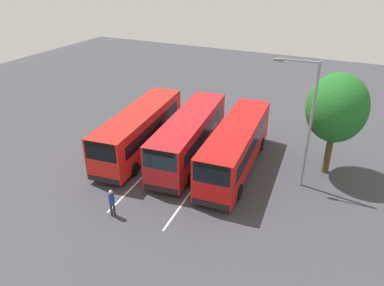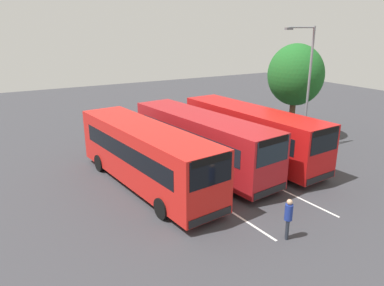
{
  "view_description": "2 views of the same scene",
  "coord_description": "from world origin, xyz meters",
  "px_view_note": "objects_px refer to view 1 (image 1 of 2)",
  "views": [
    {
      "loc": [
        21.12,
        10.54,
        13.41
      ],
      "look_at": [
        0.57,
        0.75,
        1.87
      ],
      "focal_mm": 34.04,
      "sensor_mm": 36.0,
      "label": 1
    },
    {
      "loc": [
        16.73,
        -10.62,
        8.16
      ],
      "look_at": [
        -1.36,
        -0.19,
        1.43
      ],
      "focal_mm": 33.46,
      "sensor_mm": 36.0,
      "label": 2
    }
  ],
  "objects_px": {
    "bus_center_right": "(236,146)",
    "bus_far_left": "(140,129)",
    "bus_center_left": "(189,135)",
    "depot_tree": "(337,108)",
    "street_lamp": "(307,118)",
    "pedestrian": "(112,201)"
  },
  "relations": [
    {
      "from": "bus_far_left",
      "to": "street_lamp",
      "type": "relative_size",
      "value": 1.35
    },
    {
      "from": "pedestrian",
      "to": "street_lamp",
      "type": "relative_size",
      "value": 0.21
    },
    {
      "from": "bus_far_left",
      "to": "bus_center_right",
      "type": "height_order",
      "value": "same"
    },
    {
      "from": "pedestrian",
      "to": "depot_tree",
      "type": "bearing_deg",
      "value": -94.78
    },
    {
      "from": "street_lamp",
      "to": "depot_tree",
      "type": "height_order",
      "value": "street_lamp"
    },
    {
      "from": "bus_center_left",
      "to": "depot_tree",
      "type": "bearing_deg",
      "value": 96.37
    },
    {
      "from": "bus_far_left",
      "to": "bus_center_left",
      "type": "height_order",
      "value": "same"
    },
    {
      "from": "depot_tree",
      "to": "street_lamp",
      "type": "bearing_deg",
      "value": -30.57
    },
    {
      "from": "street_lamp",
      "to": "depot_tree",
      "type": "bearing_deg",
      "value": -122.72
    },
    {
      "from": "bus_far_left",
      "to": "pedestrian",
      "type": "xyz_separation_m",
      "value": [
        7.57,
        2.91,
        -0.78
      ]
    },
    {
      "from": "bus_center_right",
      "to": "bus_far_left",
      "type": "bearing_deg",
      "value": -90.05
    },
    {
      "from": "bus_far_left",
      "to": "bus_center_right",
      "type": "bearing_deg",
      "value": 87.77
    },
    {
      "from": "bus_center_left",
      "to": "depot_tree",
      "type": "distance_m",
      "value": 10.25
    },
    {
      "from": "bus_center_left",
      "to": "street_lamp",
      "type": "xyz_separation_m",
      "value": [
        0.24,
        8.1,
        2.95
      ]
    },
    {
      "from": "bus_far_left",
      "to": "bus_center_left",
      "type": "relative_size",
      "value": 1.0
    },
    {
      "from": "depot_tree",
      "to": "bus_center_right",
      "type": "bearing_deg",
      "value": -68.66
    },
    {
      "from": "street_lamp",
      "to": "bus_center_right",
      "type": "bearing_deg",
      "value": -4.1
    },
    {
      "from": "depot_tree",
      "to": "bus_far_left",
      "type": "bearing_deg",
      "value": -77.94
    },
    {
      "from": "bus_center_left",
      "to": "bus_far_left",
      "type": "bearing_deg",
      "value": -87.13
    },
    {
      "from": "bus_center_right",
      "to": "pedestrian",
      "type": "height_order",
      "value": "bus_center_right"
    },
    {
      "from": "bus_far_left",
      "to": "bus_center_left",
      "type": "distance_m",
      "value": 3.92
    },
    {
      "from": "pedestrian",
      "to": "depot_tree",
      "type": "relative_size",
      "value": 0.25
    }
  ]
}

